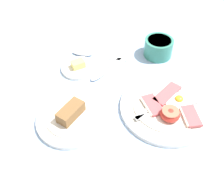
# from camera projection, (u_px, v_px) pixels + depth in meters

# --- Properties ---
(ground_plane) EXTENTS (3.00, 3.00, 0.00)m
(ground_plane) POSITION_uv_depth(u_px,v_px,m) (138.00, 118.00, 0.70)
(ground_plane) COLOR #93B2DB
(breakfast_plate) EXTENTS (0.25, 0.25, 0.04)m
(breakfast_plate) POSITION_uv_depth(u_px,v_px,m) (167.00, 107.00, 0.71)
(breakfast_plate) COLOR silver
(breakfast_plate) RESTS_ON ground_plane
(bread_plate) EXTENTS (0.19, 0.19, 0.05)m
(bread_plate) POSITION_uv_depth(u_px,v_px,m) (72.00, 118.00, 0.69)
(bread_plate) COLOR silver
(bread_plate) RESTS_ON ground_plane
(sugar_cup) EXTENTS (0.09, 0.09, 0.06)m
(sugar_cup) POSITION_uv_depth(u_px,v_px,m) (158.00, 47.00, 0.87)
(sugar_cup) COLOR #337F6B
(sugar_cup) RESTS_ON ground_plane
(butter_dish) EXTENTS (0.11, 0.11, 0.03)m
(butter_dish) POSITION_uv_depth(u_px,v_px,m) (78.00, 67.00, 0.83)
(butter_dish) COLOR silver
(butter_dish) RESTS_ON ground_plane
(teaspoon_by_saucer) EXTENTS (0.18, 0.11, 0.01)m
(teaspoon_by_saucer) POSITION_uv_depth(u_px,v_px,m) (90.00, 54.00, 0.89)
(teaspoon_by_saucer) COLOR silver
(teaspoon_by_saucer) RESTS_ON ground_plane
(teaspoon_near_cup) EXTENTS (0.17, 0.13, 0.01)m
(teaspoon_near_cup) POSITION_uv_depth(u_px,v_px,m) (104.00, 70.00, 0.83)
(teaspoon_near_cup) COLOR silver
(teaspoon_near_cup) RESTS_ON ground_plane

